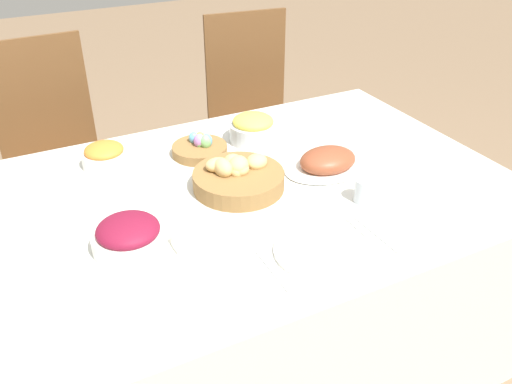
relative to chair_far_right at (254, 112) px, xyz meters
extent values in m
plane|color=#7F664C|center=(-0.50, -0.95, -0.54)|extent=(12.00, 12.00, 0.00)
cube|color=silver|center=(-0.50, -0.95, -0.18)|extent=(1.73, 1.15, 0.72)
cylinder|color=brown|center=(-0.22, -0.26, -0.31)|extent=(0.03, 0.03, 0.46)
cylinder|color=brown|center=(0.16, -0.30, -0.31)|extent=(0.03, 0.03, 0.46)
cylinder|color=brown|center=(-0.18, 0.13, -0.31)|extent=(0.03, 0.03, 0.46)
cylinder|color=brown|center=(0.20, 0.09, -0.31)|extent=(0.03, 0.03, 0.46)
cube|color=brown|center=(-0.01, -0.09, -0.07)|extent=(0.46, 0.46, 0.02)
cube|color=brown|center=(0.01, 0.11, 0.21)|extent=(0.42, 0.06, 0.54)
cylinder|color=brown|center=(-1.16, -0.29, -0.31)|extent=(0.03, 0.03, 0.46)
cylinder|color=brown|center=(-0.77, -0.27, -0.31)|extent=(0.03, 0.03, 0.46)
cylinder|color=brown|center=(-1.18, 0.10, -0.31)|extent=(0.03, 0.03, 0.46)
cylinder|color=brown|center=(-0.79, 0.12, -0.31)|extent=(0.03, 0.03, 0.46)
cube|color=brown|center=(-0.97, -0.09, -0.07)|extent=(0.44, 0.44, 0.02)
cube|color=brown|center=(-0.98, 0.12, 0.21)|extent=(0.42, 0.04, 0.54)
cylinder|color=olive|center=(-0.52, -0.93, 0.21)|extent=(0.30, 0.30, 0.06)
ellipsoid|color=tan|center=(-0.52, -0.92, 0.25)|extent=(0.08, 0.09, 0.05)
ellipsoid|color=tan|center=(-0.57, -0.91, 0.26)|extent=(0.06, 0.08, 0.06)
ellipsoid|color=tan|center=(-0.44, -0.91, 0.25)|extent=(0.10, 0.10, 0.05)
ellipsoid|color=tan|center=(-0.52, -0.89, 0.26)|extent=(0.08, 0.09, 0.06)
ellipsoid|color=tan|center=(-0.51, -0.92, 0.26)|extent=(0.10, 0.10, 0.06)
ellipsoid|color=tan|center=(-0.52, -0.92, 0.25)|extent=(0.08, 0.08, 0.05)
ellipsoid|color=tan|center=(-0.57, -0.88, 0.26)|extent=(0.09, 0.07, 0.05)
cylinder|color=olive|center=(-0.54, -0.65, 0.20)|extent=(0.20, 0.20, 0.03)
ellipsoid|color=#7FCC7A|center=(-0.54, -0.65, 0.24)|extent=(0.03, 0.03, 0.04)
ellipsoid|color=#F29E4C|center=(-0.54, -0.65, 0.24)|extent=(0.04, 0.04, 0.05)
ellipsoid|color=#60B2E0|center=(-0.52, -0.66, 0.24)|extent=(0.04, 0.04, 0.05)
ellipsoid|color=#F4D151|center=(-0.53, -0.62, 0.24)|extent=(0.04, 0.04, 0.05)
ellipsoid|color=#60B2E0|center=(-0.55, -0.61, 0.24)|extent=(0.03, 0.03, 0.04)
ellipsoid|color=#B27AD1|center=(-0.54, -0.65, 0.24)|extent=(0.04, 0.04, 0.05)
ellipsoid|color=#7FCC7A|center=(-0.53, -0.66, 0.24)|extent=(0.04, 0.04, 0.05)
ellipsoid|color=white|center=(-0.19, -0.95, 0.19)|extent=(0.31, 0.22, 0.01)
ellipsoid|color=brown|center=(-0.19, -0.95, 0.22)|extent=(0.20, 0.15, 0.08)
cylinder|color=silver|center=(-0.32, -0.63, 0.22)|extent=(0.18, 0.18, 0.07)
ellipsoid|color=#F4DB4C|center=(-0.32, -0.63, 0.26)|extent=(0.15, 0.15, 0.05)
cylinder|color=white|center=(-0.87, -0.58, 0.21)|extent=(0.16, 0.16, 0.05)
ellipsoid|color=orange|center=(-0.87, -0.58, 0.24)|extent=(0.13, 0.13, 0.05)
cylinder|color=white|center=(-0.92, -1.08, 0.21)|extent=(0.20, 0.20, 0.05)
ellipsoid|color=maroon|center=(-0.92, -1.08, 0.24)|extent=(0.17, 0.17, 0.06)
cylinder|color=white|center=(-0.47, -1.33, 0.19)|extent=(0.26, 0.26, 0.01)
cube|color=silver|center=(-0.62, -1.33, 0.19)|extent=(0.01, 0.20, 0.00)
cube|color=silver|center=(-0.31, -1.33, 0.19)|extent=(0.01, 0.20, 0.00)
cube|color=silver|center=(-0.28, -1.33, 0.19)|extent=(0.01, 0.20, 0.00)
cylinder|color=silver|center=(-0.21, -1.17, 0.22)|extent=(0.07, 0.07, 0.08)
cube|color=white|center=(-0.76, -1.14, 0.20)|extent=(0.10, 0.06, 0.03)
camera|label=1|loc=(-1.15, -2.29, 1.09)|focal=38.00mm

